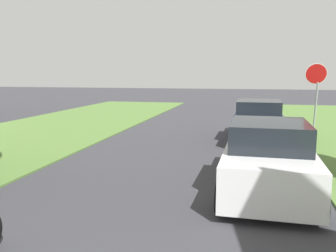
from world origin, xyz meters
TOP-DOWN VIEW (x-y plane):
  - stop_sign_far at (4.39, 14.13)m, footprint 0.81×0.60m
  - parked_sedan_white at (2.34, 7.44)m, footprint 2.01×4.43m
  - parked_sedan_navy at (2.26, 13.58)m, footprint 2.01×4.43m

SIDE VIEW (x-z plane):
  - parked_sedan_white at x=2.34m, z-range -0.06..1.51m
  - parked_sedan_navy at x=2.26m, z-range -0.06..1.51m
  - stop_sign_far at x=4.39m, z-range 0.70..3.63m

